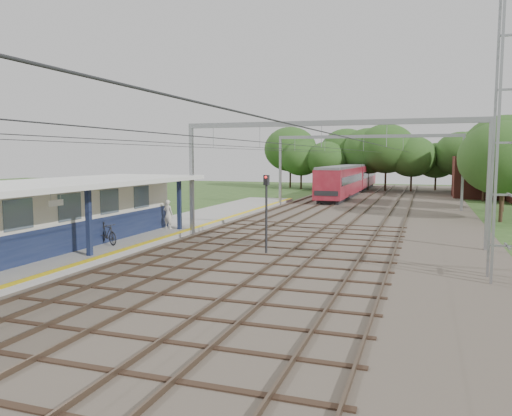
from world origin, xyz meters
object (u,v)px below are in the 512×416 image
at_px(person, 168,214).
at_px(train, 352,178).
at_px(signal_post, 266,206).
at_px(bicycle, 107,234).

distance_m(person, train, 39.32).
relative_size(person, signal_post, 0.46).
xyz_separation_m(person, train, (6.21, 38.82, 0.82)).
height_order(bicycle, train, train).
relative_size(train, signal_post, 8.81).
distance_m(person, bicycle, 6.22).
xyz_separation_m(bicycle, train, (6.43, 45.02, 1.18)).
relative_size(person, train, 0.05).
height_order(bicycle, signal_post, signal_post).
xyz_separation_m(bicycle, signal_post, (8.28, 1.71, 1.56)).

